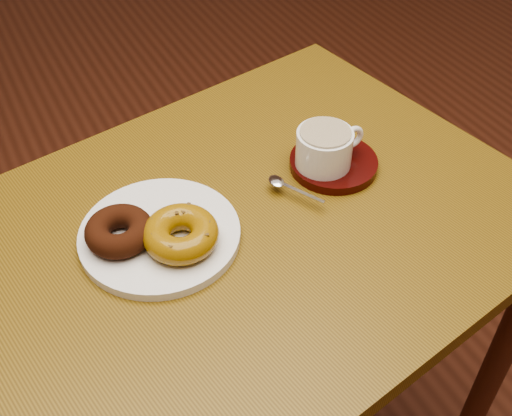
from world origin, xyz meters
name	(u,v)px	position (x,y,z in m)	size (l,w,h in m)	color
ground	(248,351)	(0.00, 0.00, 0.00)	(6.00, 6.00, 0.00)	#582A1B
cafe_table	(245,279)	(-0.15, -0.30, 0.70)	(1.00, 0.82, 0.83)	brown
donut_plate	(160,235)	(-0.27, -0.27, 0.84)	(0.24, 0.24, 0.01)	white
donut_cinnamon	(119,231)	(-0.33, -0.26, 0.87)	(0.10, 0.10, 0.04)	#37170B
donut_caramel	(181,234)	(-0.25, -0.31, 0.87)	(0.15, 0.15, 0.04)	#956A10
saucer	(333,163)	(0.04, -0.25, 0.84)	(0.14, 0.14, 0.02)	#320806
coffee_cup	(325,147)	(0.02, -0.25, 0.88)	(0.12, 0.09, 0.06)	white
teaspoon	(281,183)	(-0.07, -0.26, 0.85)	(0.05, 0.09, 0.01)	silver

